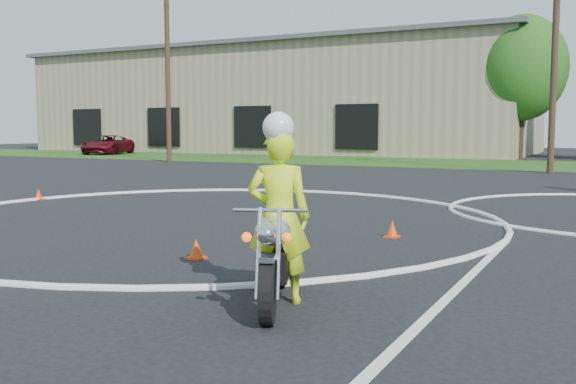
% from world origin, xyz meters
% --- Properties ---
extents(ground, '(120.00, 120.00, 0.00)m').
position_xyz_m(ground, '(0.00, 0.00, 0.00)').
color(ground, black).
rests_on(ground, ground).
extents(grass_strip, '(120.00, 10.00, 0.02)m').
position_xyz_m(grass_strip, '(0.00, 27.00, 0.01)').
color(grass_strip, '#1E4714').
rests_on(grass_strip, ground).
extents(course_markings, '(19.05, 19.05, 0.12)m').
position_xyz_m(course_markings, '(2.17, 4.35, 0.01)').
color(course_markings, silver).
rests_on(course_markings, ground).
extents(primary_motorcycle, '(1.03, 1.97, 1.10)m').
position_xyz_m(primary_motorcycle, '(4.43, -2.13, 0.54)').
color(primary_motorcycle, black).
rests_on(primary_motorcycle, ground).
extents(rider_primary_grp, '(0.80, 0.68, 2.05)m').
position_xyz_m(rider_primary_grp, '(4.41, -2.00, 0.99)').
color(rider_primary_grp, '#D0F81A').
rests_on(rider_primary_grp, ground).
extents(pickup_grp, '(3.69, 5.48, 1.40)m').
position_xyz_m(pickup_grp, '(-25.87, 27.72, 0.70)').
color(pickup_grp, '#520913').
rests_on(pickup_grp, ground).
extents(traffic_cones, '(18.87, 12.91, 0.30)m').
position_xyz_m(traffic_cones, '(4.21, 4.11, 0.14)').
color(traffic_cones, '#E63F0C').
rests_on(traffic_cones, ground).
extents(warehouse, '(41.00, 17.00, 8.30)m').
position_xyz_m(warehouse, '(-18.00, 39.99, 4.16)').
color(warehouse, tan).
rests_on(warehouse, ground).
extents(utility_poles, '(41.60, 1.12, 10.00)m').
position_xyz_m(utility_poles, '(5.00, 21.00, 5.20)').
color(utility_poles, '#473321').
rests_on(utility_poles, ground).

